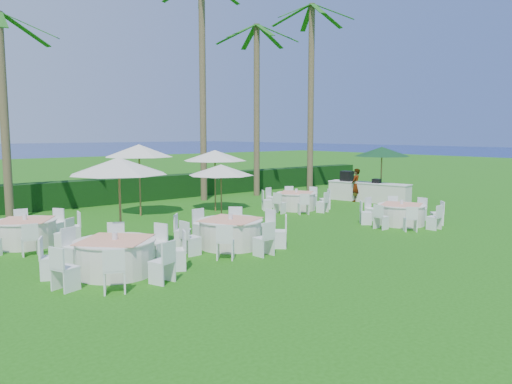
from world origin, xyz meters
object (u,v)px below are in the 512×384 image
Objects in this scene: umbrella_c at (139,151)px; buffet_table at (368,191)px; banquet_table_b at (231,232)px; banquet_table_f at (296,201)px; umbrella_d at (215,156)px; umbrella_green at (382,152)px; staff_person at (356,185)px; banquet_table_a at (115,256)px; banquet_table_c at (401,214)px; umbrella_a at (119,166)px; umbrella_b at (221,170)px; banquet_table_d at (26,232)px.

umbrella_c reaches higher than buffet_table.
banquet_table_f is at bearing 31.62° from banquet_table_b.
umbrella_green reaches higher than umbrella_d.
umbrella_d is (3.10, -0.91, -0.25)m from umbrella_c.
staff_person is (10.70, 4.11, 0.38)m from banquet_table_b.
banquet_table_a is 1.08× the size of banquet_table_f.
banquet_table_f reaches higher than banquet_table_c.
umbrella_d is at bearing 116.36° from banquet_table_c.
umbrella_a is 14.37m from buffet_table.
umbrella_d is at bearing 58.97° from umbrella_b.
umbrella_c is at bearing 29.10° from banquet_table_d.
buffet_table is (11.15, 3.71, 0.07)m from banquet_table_b.
banquet_table_c is at bearing -63.64° from umbrella_d.
banquet_table_a is 11.42m from banquet_table_f.
buffet_table is (14.03, 2.41, -1.96)m from umbrella_a.
banquet_table_a is 15.28m from staff_person.
staff_person is (4.11, 0.05, 0.41)m from banquet_table_f.
umbrella_b is at bearing -167.13° from banquet_table_f.
banquet_table_c is 0.96× the size of banquet_table_d.
umbrella_a reaches higher than banquet_table_f.
banquet_table_c is 5.13m from banquet_table_f.
umbrella_c reaches higher than banquet_table_c.
banquet_table_b is at bearing 8.25° from banquet_table_a.
banquet_table_d is 1.16× the size of umbrella_a.
umbrella_green is at bearing 43.53° from banquet_table_c.
umbrella_a is 1.00× the size of umbrella_green.
banquet_table_b is 1.23× the size of umbrella_green.
umbrella_b reaches higher than banquet_table_c.
umbrella_d is at bearing 59.12° from banquet_table_b.
buffet_table reaches higher than banquet_table_d.
banquet_table_a is 6.81m from umbrella_b.
buffet_table is at bearing -16.96° from umbrella_d.
banquet_table_f is 7.11m from umbrella_c.
staff_person is at bearing 141.93° from umbrella_green.
banquet_table_b is 7.74m from banquet_table_f.
umbrella_a is at bearing -170.24° from buffet_table.
banquet_table_f is at bearing 95.55° from banquet_table_c.
banquet_table_a is at bearing -117.80° from umbrella_a.
umbrella_b reaches higher than buffet_table.
banquet_table_b is at bearing -94.08° from umbrella_c.
banquet_table_b reaches higher than banquet_table_c.
banquet_table_b is 7.28m from umbrella_c.
banquet_table_d is 1.94× the size of staff_person.
banquet_table_f is 5.23m from umbrella_b.
banquet_table_a is 10.12m from umbrella_d.
banquet_table_c is at bearing -13.19° from umbrella_a.
umbrella_d is (-3.00, 1.95, 2.01)m from banquet_table_f.
banquet_table_d reaches higher than banquet_table_f.
banquet_table_d is 1.08× the size of umbrella_c.
umbrella_d is (-3.49, 7.05, 2.02)m from banquet_table_c.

